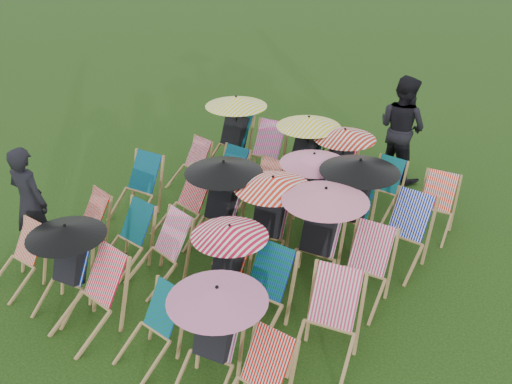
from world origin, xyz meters
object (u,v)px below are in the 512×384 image
Objects in this scene: person_left at (29,202)px; person_rear at (402,128)px; deckchair_0 at (17,259)px; deckchair_29 at (434,207)px.

person_left is 0.88× the size of person_rear.
deckchair_0 is 6.11m from deckchair_29.
person_rear reaches higher than person_left.
deckchair_0 is at bearing -138.41° from deckchair_29.
person_rear is (3.30, 5.47, 0.12)m from person_left.
deckchair_29 is at bearing 48.76° from deckchair_0.
deckchair_29 is 6.02m from person_left.
deckchair_29 reaches higher than deckchair_0.
deckchair_29 is 0.46× the size of person_rear.
person_rear is at bearing 65.55° from deckchair_0.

